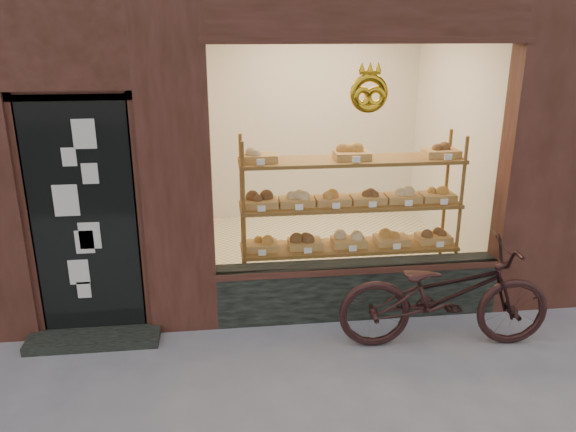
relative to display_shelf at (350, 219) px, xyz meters
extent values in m
cube|color=black|center=(0.00, -0.42, -0.57)|extent=(2.70, 0.25, 0.55)
cube|color=black|center=(-2.45, -0.49, 0.25)|extent=(0.90, 0.04, 2.15)
cube|color=black|center=(-2.45, -0.65, -0.81)|extent=(1.15, 0.35, 0.08)
torus|color=gold|center=(0.00, -0.53, 1.30)|extent=(0.33, 0.07, 0.33)
cube|color=brown|center=(0.00, 0.00, -0.80)|extent=(2.20, 0.45, 0.04)
cube|color=brown|center=(0.00, 0.00, -0.30)|extent=(2.20, 0.45, 0.03)
cube|color=brown|center=(0.00, 0.00, 0.15)|extent=(2.20, 0.45, 0.04)
cube|color=brown|center=(0.00, 0.00, 0.60)|extent=(2.20, 0.45, 0.04)
cylinder|color=brown|center=(-1.07, -0.19, 0.00)|extent=(0.04, 0.04, 1.70)
cylinder|color=brown|center=(1.07, -0.19, 0.00)|extent=(0.04, 0.04, 1.70)
cylinder|color=brown|center=(-1.07, 0.20, 0.00)|extent=(0.04, 0.04, 1.70)
cylinder|color=brown|center=(1.07, 0.20, 0.00)|extent=(0.04, 0.04, 1.70)
cube|color=#A87D34|center=(-0.90, 0.00, -0.24)|extent=(0.34, 0.24, 0.07)
sphere|color=#B4682D|center=(-0.90, 0.00, -0.16)|extent=(0.11, 0.11, 0.11)
cube|color=white|center=(-0.90, -0.18, -0.24)|extent=(0.07, 0.01, 0.05)
cube|color=#A87D34|center=(-0.45, 0.00, -0.24)|extent=(0.34, 0.24, 0.07)
sphere|color=brown|center=(-0.45, 0.00, -0.16)|extent=(0.11, 0.11, 0.11)
cube|color=white|center=(-0.45, -0.18, -0.24)|extent=(0.07, 0.01, 0.05)
cube|color=#A87D34|center=(0.00, 0.00, -0.24)|extent=(0.34, 0.24, 0.07)
sphere|color=#DBB385|center=(0.00, 0.00, -0.16)|extent=(0.11, 0.11, 0.11)
cube|color=white|center=(0.00, -0.18, -0.24)|extent=(0.07, 0.01, 0.05)
cube|color=#A87D34|center=(0.45, 0.00, -0.24)|extent=(0.34, 0.24, 0.07)
sphere|color=#B4682D|center=(0.45, 0.00, -0.16)|extent=(0.11, 0.11, 0.11)
cube|color=white|center=(0.45, -0.18, -0.24)|extent=(0.07, 0.01, 0.05)
cube|color=#A87D34|center=(0.90, 0.00, -0.24)|extent=(0.34, 0.24, 0.07)
sphere|color=brown|center=(0.90, 0.00, -0.16)|extent=(0.11, 0.11, 0.11)
cube|color=white|center=(0.90, -0.18, -0.24)|extent=(0.08, 0.01, 0.05)
cube|color=#A87D34|center=(-0.90, 0.00, 0.21)|extent=(0.34, 0.24, 0.07)
sphere|color=brown|center=(-0.90, 0.00, 0.29)|extent=(0.11, 0.11, 0.11)
cube|color=white|center=(-0.90, -0.18, 0.21)|extent=(0.07, 0.01, 0.06)
cube|color=#A87D34|center=(-0.54, 0.00, 0.21)|extent=(0.34, 0.24, 0.07)
sphere|color=#DBB385|center=(-0.54, 0.00, 0.29)|extent=(0.11, 0.11, 0.11)
cube|color=white|center=(-0.54, -0.18, 0.21)|extent=(0.08, 0.01, 0.06)
cube|color=#A87D34|center=(-0.18, 0.00, 0.21)|extent=(0.34, 0.24, 0.07)
sphere|color=#B4682D|center=(-0.18, 0.00, 0.29)|extent=(0.11, 0.11, 0.11)
cube|color=white|center=(-0.18, -0.18, 0.21)|extent=(0.07, 0.01, 0.06)
cube|color=#A87D34|center=(0.18, 0.00, 0.21)|extent=(0.34, 0.24, 0.07)
sphere|color=brown|center=(0.18, 0.00, 0.29)|extent=(0.11, 0.11, 0.11)
cube|color=white|center=(0.18, -0.18, 0.21)|extent=(0.07, 0.01, 0.06)
cube|color=#A87D34|center=(0.54, 0.00, 0.21)|extent=(0.34, 0.24, 0.07)
sphere|color=#DBB385|center=(0.54, 0.00, 0.29)|extent=(0.11, 0.11, 0.11)
cube|color=white|center=(0.54, -0.18, 0.21)|extent=(0.08, 0.01, 0.06)
cube|color=#A87D34|center=(0.90, 0.00, 0.21)|extent=(0.34, 0.24, 0.07)
sphere|color=#B4682D|center=(0.90, 0.00, 0.29)|extent=(0.11, 0.11, 0.11)
cube|color=white|center=(0.90, -0.18, 0.21)|extent=(0.08, 0.01, 0.06)
cube|color=#A87D34|center=(-0.90, 0.00, 0.66)|extent=(0.34, 0.24, 0.07)
sphere|color=#DBB385|center=(-0.90, 0.00, 0.74)|extent=(0.11, 0.11, 0.11)
cube|color=white|center=(-0.90, -0.18, 0.66)|extent=(0.07, 0.01, 0.06)
cube|color=#A87D34|center=(0.00, 0.00, 0.66)|extent=(0.34, 0.24, 0.07)
sphere|color=#B4682D|center=(0.00, 0.00, 0.74)|extent=(0.11, 0.11, 0.11)
cube|color=white|center=(0.00, -0.18, 0.66)|extent=(0.07, 0.01, 0.06)
cube|color=#A87D34|center=(0.90, 0.00, 0.66)|extent=(0.34, 0.24, 0.07)
sphere|color=brown|center=(0.90, 0.00, 0.74)|extent=(0.11, 0.11, 0.11)
cube|color=white|center=(0.90, -0.18, 0.66)|extent=(0.08, 0.01, 0.06)
imported|color=black|center=(0.62, -1.03, -0.36)|extent=(1.88, 0.79, 0.97)
camera|label=1|loc=(-1.26, -5.23, 1.83)|focal=35.00mm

